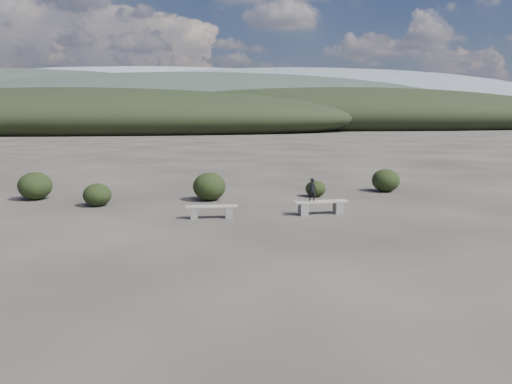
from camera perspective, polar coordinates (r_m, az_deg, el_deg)
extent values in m
plane|color=#2C2822|center=(12.97, 4.81, -7.13)|extent=(1200.00, 1200.00, 0.00)
cube|color=slate|center=(17.33, -7.06, -2.41)|extent=(0.25, 0.35, 0.40)
cube|color=slate|center=(17.35, -3.12, -2.34)|extent=(0.25, 0.35, 0.40)
cube|color=gray|center=(17.29, -5.10, -1.65)|extent=(1.80, 0.40, 0.05)
cube|color=slate|center=(17.86, 5.42, -1.97)|extent=(0.31, 0.41, 0.44)
cube|color=slate|center=(18.31, 9.36, -1.79)|extent=(0.31, 0.41, 0.44)
cube|color=gray|center=(18.03, 7.43, -1.11)|extent=(2.01, 0.61, 0.06)
imported|color=black|center=(17.84, 6.40, 0.27)|extent=(0.34, 0.26, 0.84)
ellipsoid|color=black|center=(20.52, -17.69, -0.30)|extent=(1.09, 1.09, 0.89)
ellipsoid|color=black|center=(20.90, -5.36, 0.63)|extent=(1.37, 1.37, 1.17)
ellipsoid|color=black|center=(21.91, 6.82, 0.38)|extent=(0.89, 0.89, 0.71)
ellipsoid|color=black|center=(23.96, 14.61, 1.30)|extent=(1.28, 1.28, 1.07)
ellipsoid|color=black|center=(22.99, -23.94, 0.65)|extent=(1.38, 1.38, 1.17)
ellipsoid|color=black|center=(104.65, -19.32, 7.90)|extent=(110.00, 40.00, 12.00)
ellipsoid|color=black|center=(127.84, 10.46, 8.54)|extent=(120.00, 44.00, 14.00)
ellipsoid|color=#29322A|center=(172.24, -5.97, 9.43)|extent=(190.00, 64.00, 24.00)
ellipsoid|color=slate|center=(320.58, 6.44, 9.95)|extent=(340.00, 110.00, 44.00)
ellipsoid|color=gray|center=(413.22, -10.70, 9.97)|extent=(460.00, 140.00, 56.00)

